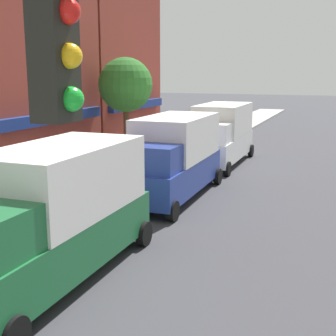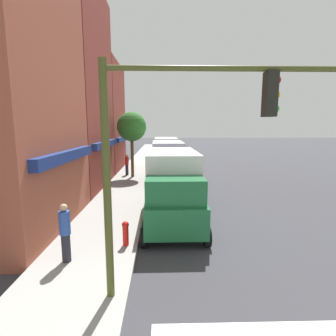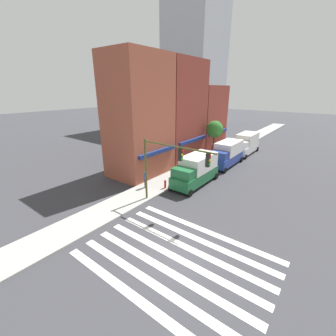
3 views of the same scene
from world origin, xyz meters
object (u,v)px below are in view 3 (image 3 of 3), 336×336
(pedestrian_red_jacket, at_px, (212,149))
(street_tree, at_px, (215,129))
(fire_hydrant, at_px, (165,184))
(box_truck_green, at_px, (196,170))
(traffic_signal, at_px, (169,161))
(pedestrian_blue_shirt, at_px, (146,179))
(box_truck_blue, at_px, (227,153))
(box_truck_white, at_px, (246,143))

(pedestrian_red_jacket, relative_size, street_tree, 0.34)
(fire_hydrant, relative_size, street_tree, 0.16)
(box_truck_green, distance_m, street_tree, 10.24)
(traffic_signal, xyz_separation_m, fire_hydrant, (2.67, 2.55, -3.50))
(box_truck_green, relative_size, pedestrian_blue_shirt, 3.51)
(box_truck_blue, bearing_deg, street_tree, 55.62)
(traffic_signal, height_order, street_tree, traffic_signal)
(pedestrian_blue_shirt, distance_m, fire_hydrant, 1.98)
(box_truck_green, height_order, fire_hydrant, box_truck_green)
(pedestrian_blue_shirt, bearing_deg, box_truck_blue, 15.00)
(box_truck_green, xyz_separation_m, street_tree, (9.52, 2.80, 2.52))
(fire_hydrant, bearing_deg, box_truck_green, -30.08)
(pedestrian_red_jacket, bearing_deg, pedestrian_blue_shirt, 151.38)
(street_tree, bearing_deg, box_truck_blue, -123.66)
(pedestrian_red_jacket, bearing_deg, traffic_signal, 165.99)
(traffic_signal, bearing_deg, box_truck_white, 2.39)
(box_truck_green, relative_size, box_truck_blue, 1.00)
(traffic_signal, relative_size, pedestrian_blue_shirt, 3.70)
(fire_hydrant, bearing_deg, street_tree, 5.05)
(box_truck_blue, bearing_deg, box_truck_green, 179.28)
(box_truck_white, bearing_deg, box_truck_blue, 179.71)
(traffic_signal, bearing_deg, box_truck_blue, 3.65)
(traffic_signal, xyz_separation_m, box_truck_white, (20.30, 0.85, -2.52))
(pedestrian_red_jacket, xyz_separation_m, fire_hydrant, (-13.27, -1.66, -0.46))
(box_truck_blue, bearing_deg, pedestrian_red_jacket, 50.70)
(pedestrian_red_jacket, relative_size, pedestrian_blue_shirt, 1.00)
(box_truck_green, height_order, pedestrian_red_jacket, box_truck_green)
(traffic_signal, xyz_separation_m, pedestrian_blue_shirt, (1.63, 4.16, -3.04))
(pedestrian_blue_shirt, bearing_deg, box_truck_green, -8.92)
(street_tree, bearing_deg, box_truck_white, -28.43)
(box_truck_blue, xyz_separation_m, pedestrian_blue_shirt, (-11.63, 3.32, -0.51))
(traffic_signal, height_order, box_truck_blue, traffic_signal)
(traffic_signal, relative_size, pedestrian_red_jacket, 3.70)
(pedestrian_red_jacket, bearing_deg, box_truck_blue, -157.35)
(box_truck_blue, relative_size, pedestrian_red_jacket, 3.52)
(box_truck_white, bearing_deg, traffic_signal, -177.90)
(traffic_signal, height_order, pedestrian_blue_shirt, traffic_signal)
(pedestrian_red_jacket, distance_m, street_tree, 3.19)
(box_truck_blue, height_order, box_truck_white, same)
(traffic_signal, distance_m, fire_hydrant, 5.08)
(pedestrian_red_jacket, bearing_deg, street_tree, -174.38)
(box_truck_white, relative_size, pedestrian_red_jacket, 3.51)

